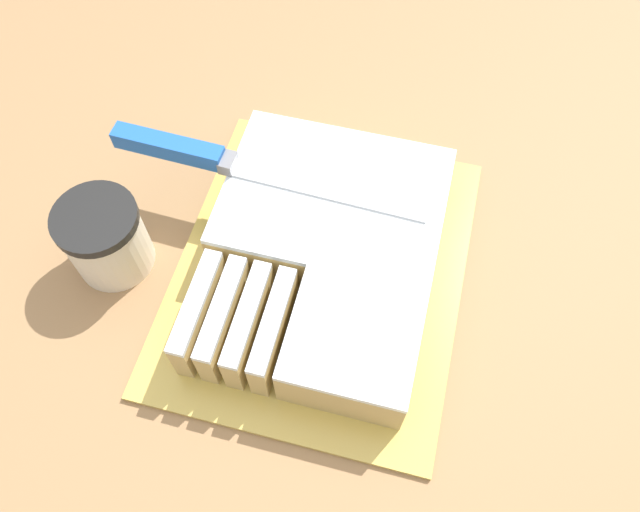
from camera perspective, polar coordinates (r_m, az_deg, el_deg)
The scene contains 6 objects.
ground_plane at distance 1.58m, azimuth 0.74°, elevation -16.48°, with size 8.00×8.00×0.00m, color #7F705B.
countertop at distance 1.14m, azimuth 1.00°, elevation -11.30°, with size 1.40×1.10×0.90m.
cake_board at distance 0.71m, azimuth -0.00°, elevation -1.45°, with size 0.32×0.39×0.01m.
cake at distance 0.68m, azimuth 0.56°, elevation 0.40°, with size 0.24×0.31×0.07m.
knife at distance 0.72m, azimuth -10.79°, elevation 8.99°, with size 0.36×0.04×0.02m.
coffee_cup at distance 0.72m, azimuth -19.00°, elevation 1.53°, with size 0.09×0.09×0.09m.
Camera 1 is at (0.07, -0.35, 1.53)m, focal length 35.00 mm.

